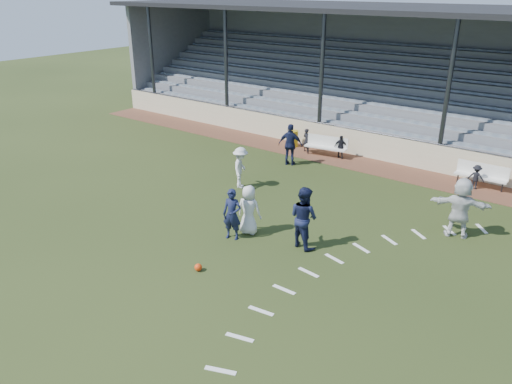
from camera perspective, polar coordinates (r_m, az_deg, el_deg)
ground at (r=15.23m, az=-5.74°, el=-7.43°), size 90.00×90.00×0.00m
cinder_track at (r=23.28m, az=12.01°, el=3.15°), size 34.00×2.00×0.02m
retaining_wall at (r=24.01m, az=13.23°, el=5.13°), size 34.00×0.18×1.20m
bench_left at (r=23.92m, az=8.07°, el=5.41°), size 2.04×0.78×0.95m
bench_right at (r=21.98m, az=24.40°, el=1.97°), size 2.00×0.47×0.95m
trash_bin at (r=25.25m, az=4.26°, el=6.12°), size 0.50×0.50×0.81m
football at (r=14.55m, az=-6.62°, el=-8.55°), size 0.22×0.22×0.22m
player_white_lead at (r=16.20m, az=-0.82°, el=-2.06°), size 0.91×0.70×1.66m
player_navy_lead at (r=15.87m, az=-2.75°, el=-2.57°), size 0.71×0.58×1.69m
player_navy_mid at (r=15.40m, az=5.48°, el=-2.89°), size 1.11×0.95×1.99m
player_white_wing at (r=19.91m, az=-1.76°, el=2.80°), size 1.04×1.24×1.67m
player_navy_wing at (r=22.49m, az=3.97°, el=5.42°), size 1.20×0.80×1.89m
player_white_back at (r=17.23m, az=22.31°, el=-1.66°), size 1.96×1.12×2.01m
sub_left_near at (r=24.41m, az=5.80°, el=5.91°), size 0.48×0.37×1.16m
sub_left_far at (r=23.78m, az=9.68°, el=5.13°), size 0.67×0.42×1.07m
sub_right at (r=21.68m, az=23.85°, el=1.59°), size 0.65×0.38×0.99m
grandstand at (r=27.88m, az=17.68°, el=10.49°), size 34.60×9.00×6.61m
penalty_arc at (r=13.18m, az=7.92°, el=-12.84°), size 3.89×14.63×0.01m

